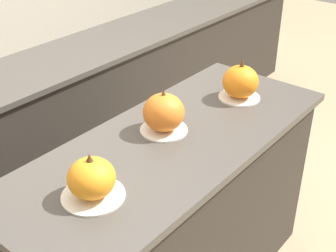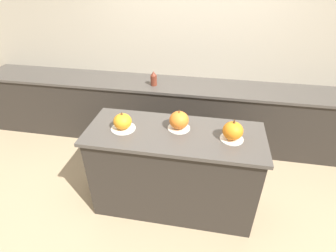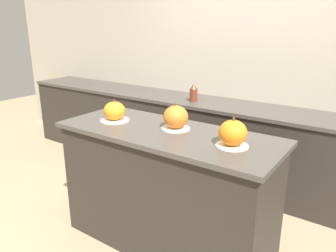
{
  "view_description": "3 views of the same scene",
  "coord_description": "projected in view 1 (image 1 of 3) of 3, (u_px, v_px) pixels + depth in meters",
  "views": [
    {
      "loc": [
        -1.35,
        -1.07,
        2.01
      ],
      "look_at": [
        -0.07,
        -0.03,
        1.06
      ],
      "focal_mm": 50.0,
      "sensor_mm": 36.0,
      "label": 1
    },
    {
      "loc": [
        0.3,
        -1.99,
        2.32
      ],
      "look_at": [
        -0.06,
        0.01,
        1.01
      ],
      "focal_mm": 28.0,
      "sensor_mm": 36.0,
      "label": 2
    },
    {
      "loc": [
        1.3,
        -1.84,
        1.7
      ],
      "look_at": [
        -0.02,
        0.05,
        0.98
      ],
      "focal_mm": 35.0,
      "sensor_mm": 36.0,
      "label": 3
    }
  ],
  "objects": [
    {
      "name": "back_counter",
      "position": [
        18.0,
        142.0,
        2.96
      ],
      "size": [
        6.0,
        0.6,
        0.89
      ],
      "color": "#2D2823",
      "rests_on": "ground_plane"
    },
    {
      "name": "pumpkin_cake_right",
      "position": [
        240.0,
        83.0,
        2.32
      ],
      "size": [
        0.21,
        0.21,
        0.21
      ],
      "color": "silver",
      "rests_on": "kitchen_island"
    },
    {
      "name": "pumpkin_cake_left",
      "position": [
        92.0,
        180.0,
        1.64
      ],
      "size": [
        0.23,
        0.23,
        0.18
      ],
      "color": "silver",
      "rests_on": "kitchen_island"
    },
    {
      "name": "kitchen_island",
      "position": [
        172.0,
        223.0,
        2.26
      ],
      "size": [
        1.67,
        0.67,
        0.96
      ],
      "color": "#2D2823",
      "rests_on": "ground_plane"
    },
    {
      "name": "pumpkin_cake_center",
      "position": [
        164.0,
        113.0,
        2.04
      ],
      "size": [
        0.21,
        0.21,
        0.21
      ],
      "color": "silver",
      "rests_on": "kitchen_island"
    }
  ]
}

